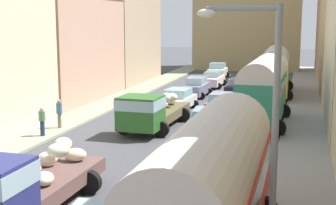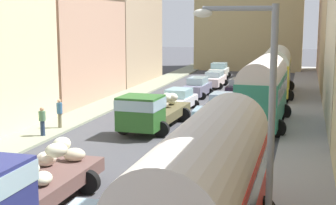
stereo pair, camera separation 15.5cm
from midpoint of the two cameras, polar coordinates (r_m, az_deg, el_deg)
The scene contains 21 objects.
ground_plane at distance 34.80m, azimuth 3.60°, elevation -1.14°, with size 154.00×154.00×0.00m, color #434449.
sidewalk_left at distance 36.96m, azimuth -7.45°, elevation -0.45°, with size 2.50×70.00×0.14m, color gray.
sidewalk_right at distance 34.05m, azimuth 15.62°, elevation -1.60°, with size 2.50×70.00×0.14m, color #979795.
building_left_2 at distance 40.10m, azimuth -11.41°, elevation 5.87°, with size 5.17×12.25×7.97m.
building_left_3 at distance 51.22m, azimuth -5.59°, elevation 8.20°, with size 6.40×11.55×10.39m.
distant_church at distance 64.99m, azimuth 9.56°, elevation 10.89°, with size 13.31×6.93×22.69m.
parked_bus_0 at distance 13.10m, azimuth 4.92°, elevation -9.57°, with size 3.37×9.15×4.04m.
parked_bus_1 at distance 30.43m, azimuth 11.11°, elevation 1.61°, with size 3.31×8.44×4.20m.
parked_bus_2 at distance 42.84m, azimuth 12.47°, elevation 3.80°, with size 3.33×9.56×4.12m.
cargo_truck_0 at distance 16.79m, azimuth -16.77°, elevation -9.00°, with size 3.08×7.06×2.46m.
cargo_truck_1 at distance 28.87m, azimuth -1.87°, elevation -0.95°, with size 3.33×7.46×2.30m.
car_0 at distance 35.39m, azimuth 1.38°, elevation 0.34°, with size 2.51×4.00×1.56m.
car_1 at distance 41.46m, azimuth 3.55°, elevation 1.78°, with size 2.26×4.04×1.67m.
car_2 at distance 47.58m, azimuth 5.49°, elevation 2.70°, with size 2.23×4.43×1.53m.
car_3 at distance 54.51m, azimuth 6.00°, elevation 3.66°, with size 2.39×3.67×1.72m.
car_5 at distance 27.95m, azimuth 4.55°, elevation -2.25°, with size 2.25×3.74×1.51m.
car_6 at distance 34.44m, azimuth 6.34°, elevation -0.07°, with size 2.25×3.74×1.43m.
car_7 at distance 42.24m, azimuth 8.32°, elevation 1.75°, with size 2.27×4.41×1.51m.
pedestrian_0 at distance 29.76m, azimuth -12.29°, elevation -1.12°, with size 0.46×0.46×1.85m.
pedestrian_2 at distance 27.97m, azimuth -14.18°, elevation -2.03°, with size 0.43×0.43×1.75m.
streetlamp_near at distance 11.35m, azimuth 10.97°, elevation -2.91°, with size 1.90×0.28×6.85m.
Camera 2 is at (7.18, -6.41, 6.53)m, focal length 52.70 mm.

